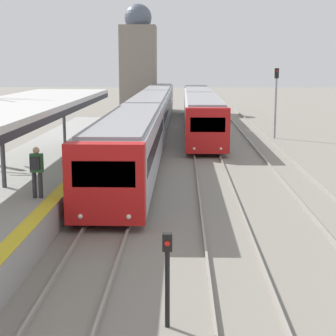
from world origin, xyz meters
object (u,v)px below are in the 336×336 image
object	(u,v)px
train_near	(150,113)
signal_mast_far	(276,94)
train_far	(200,108)
person_on_platform	(36,168)
signal_post_near	(167,270)

from	to	relation	value
train_near	signal_mast_far	distance (m)	9.20
signal_mast_far	train_far	bearing A→B (deg)	129.35
person_on_platform	train_near	xyz separation A→B (m)	(2.23, 23.69, -0.34)
train_near	signal_post_near	xyz separation A→B (m)	(2.16, -30.53, -0.43)
person_on_platform	signal_post_near	bearing A→B (deg)	-57.32
person_on_platform	signal_mast_far	distance (m)	25.22
train_far	person_on_platform	bearing A→B (deg)	-101.88
train_far	signal_mast_far	bearing A→B (deg)	-50.65
train_far	signal_mast_far	size ratio (longest dim) A/B	6.09
train_near	signal_mast_far	size ratio (longest dim) A/B	9.78
person_on_platform	train_near	world-z (taller)	train_near
person_on_platform	train_near	bearing A→B (deg)	84.61
signal_mast_far	person_on_platform	bearing A→B (deg)	-116.52
train_near	signal_post_near	bearing A→B (deg)	-85.96
train_near	train_far	size ratio (longest dim) A/B	1.60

